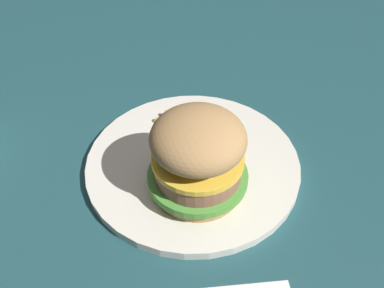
{
  "coord_description": "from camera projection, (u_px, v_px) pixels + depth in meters",
  "views": [
    {
      "loc": [
        -0.05,
        -0.41,
        0.41
      ],
      "look_at": [
        -0.0,
        -0.03,
        0.04
      ],
      "focal_mm": 40.5,
      "sensor_mm": 36.0,
      "label": 1
    }
  ],
  "objects": [
    {
      "name": "fries_pile",
      "position": [
        189.0,
        129.0,
        0.59
      ],
      "size": [
        0.11,
        0.09,
        0.01
      ],
      "color": "gold",
      "rests_on": "plate"
    },
    {
      "name": "sandwich",
      "position": [
        198.0,
        156.0,
        0.49
      ],
      "size": [
        0.12,
        0.12,
        0.11
      ],
      "color": "tan",
      "rests_on": "plate"
    },
    {
      "name": "ground_plane",
      "position": [
        190.0,
        153.0,
        0.58
      ],
      "size": [
        1.6,
        1.6,
        0.0
      ],
      "primitive_type": "plane",
      "color": "#1E474C"
    },
    {
      "name": "plate",
      "position": [
        192.0,
        164.0,
        0.56
      ],
      "size": [
        0.27,
        0.27,
        0.01
      ],
      "primitive_type": "cylinder",
      "color": "silver",
      "rests_on": "ground_plane"
    }
  ]
}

